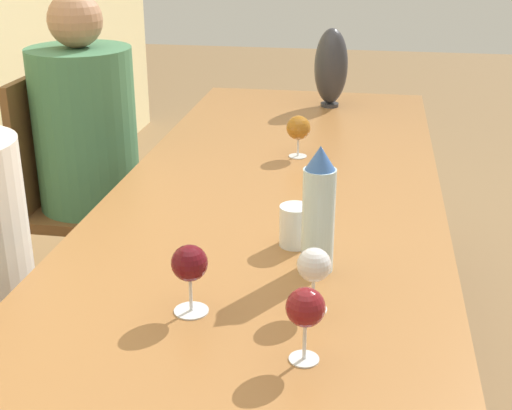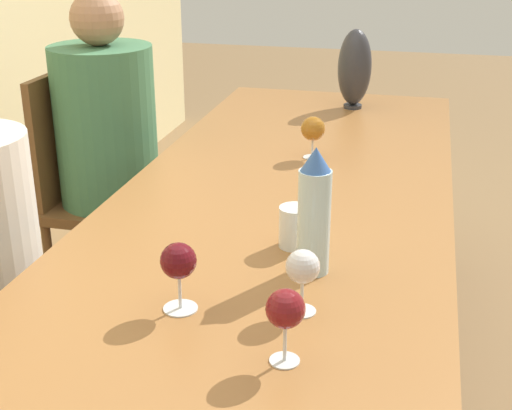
# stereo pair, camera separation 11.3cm
# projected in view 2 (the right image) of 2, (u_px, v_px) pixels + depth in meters

# --- Properties ---
(dining_table) EXTENTS (3.06, 0.96, 0.75)m
(dining_table) POSITION_uv_depth(u_px,v_px,m) (267.00, 244.00, 1.90)
(dining_table) COLOR #936033
(dining_table) RESTS_ON ground_plane
(water_bottle) EXTENTS (0.07, 0.07, 0.30)m
(water_bottle) POSITION_uv_depth(u_px,v_px,m) (314.00, 213.00, 1.57)
(water_bottle) COLOR #ADCCD6
(water_bottle) RESTS_ON dining_table
(water_tumbler) EXTENTS (0.08, 0.08, 0.10)m
(water_tumbler) POSITION_uv_depth(u_px,v_px,m) (295.00, 227.00, 1.73)
(water_tumbler) COLOR silver
(water_tumbler) RESTS_ON dining_table
(vase) EXTENTS (0.14, 0.14, 0.33)m
(vase) POSITION_uv_depth(u_px,v_px,m) (355.00, 68.00, 2.93)
(vase) COLOR #2D2D33
(vase) RESTS_ON dining_table
(wine_glass_0) EXTENTS (0.08, 0.08, 0.14)m
(wine_glass_0) POSITION_uv_depth(u_px,v_px,m) (313.00, 129.00, 2.35)
(wine_glass_0) COLOR silver
(wine_glass_0) RESTS_ON dining_table
(wine_glass_1) EXTENTS (0.07, 0.07, 0.15)m
(wine_glass_1) POSITION_uv_depth(u_px,v_px,m) (285.00, 310.00, 1.26)
(wine_glass_1) COLOR silver
(wine_glass_1) RESTS_ON dining_table
(wine_glass_3) EXTENTS (0.07, 0.07, 0.14)m
(wine_glass_3) POSITION_uv_depth(u_px,v_px,m) (303.00, 268.00, 1.42)
(wine_glass_3) COLOR silver
(wine_glass_3) RESTS_ON dining_table
(wine_glass_5) EXTENTS (0.07, 0.07, 0.15)m
(wine_glass_5) POSITION_uv_depth(u_px,v_px,m) (178.00, 263.00, 1.43)
(wine_glass_5) COLOR silver
(wine_glass_5) RESTS_ON dining_table
(chair_far) EXTENTS (0.44, 0.44, 0.96)m
(chair_far) POSITION_uv_depth(u_px,v_px,m) (94.00, 188.00, 2.78)
(chair_far) COLOR brown
(chair_far) RESTS_ON ground_plane
(person_far) EXTENTS (0.38, 0.38, 1.26)m
(person_far) POSITION_uv_depth(u_px,v_px,m) (112.00, 152.00, 2.70)
(person_far) COLOR #2D2D38
(person_far) RESTS_ON ground_plane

